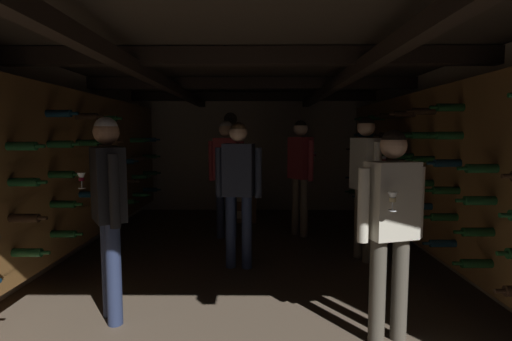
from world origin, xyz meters
TOP-DOWN VIEW (x-y plane):
  - ground_plane at (0.00, 0.00)m, footprint 8.40×8.40m
  - room_shell at (0.00, 0.27)m, footprint 4.72×6.52m
  - wine_crate_stack at (-0.20, 2.18)m, footprint 0.52×0.35m
  - display_bottle at (-0.14, 2.20)m, footprint 0.08×0.08m
  - person_host_center at (-0.13, -0.20)m, footprint 0.53×0.27m
  - person_guest_mid_right at (1.39, 0.10)m, footprint 0.40×0.51m
  - person_guest_far_left at (-0.38, 1.07)m, footprint 0.53×0.33m
  - person_guest_far_right at (0.73, 1.23)m, footprint 0.44×0.45m
  - person_guest_near_left at (-1.12, -1.45)m, footprint 0.43×0.47m
  - person_guest_near_right at (1.06, -1.76)m, footprint 0.52×0.39m

SIDE VIEW (x-z plane):
  - ground_plane at x=0.00m, z-range 0.00..0.00m
  - wine_crate_stack at x=-0.20m, z-range 0.00..0.90m
  - person_guest_near_right at x=1.06m, z-range 0.16..1.74m
  - person_host_center at x=-0.13m, z-range 0.18..1.86m
  - person_guest_near_left at x=-1.12m, z-range 0.18..1.87m
  - display_bottle at x=-0.14m, z-range 0.86..1.21m
  - person_guest_far_left at x=-0.38m, z-range 0.19..1.94m
  - person_guest_mid_right at x=1.39m, z-range 0.20..1.95m
  - person_guest_far_right at x=0.73m, z-range 0.20..1.95m
  - room_shell at x=0.00m, z-range 0.21..2.62m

